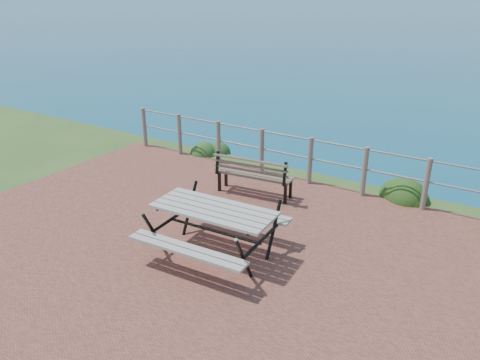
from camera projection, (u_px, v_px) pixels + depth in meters
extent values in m
cube|color=brown|center=(217.00, 256.00, 7.22)|extent=(10.00, 7.00, 0.12)
cylinder|color=#6B5B4C|center=(144.00, 127.00, 11.90)|extent=(0.10, 0.10, 1.00)
cylinder|color=#6B5B4C|center=(180.00, 134.00, 11.33)|extent=(0.10, 0.10, 1.00)
cylinder|color=#6B5B4C|center=(218.00, 142.00, 10.76)|extent=(0.10, 0.10, 1.00)
cylinder|color=#6B5B4C|center=(262.00, 151.00, 10.19)|extent=(0.10, 0.10, 1.00)
cylinder|color=#6B5B4C|center=(310.00, 161.00, 9.62)|extent=(0.10, 0.10, 1.00)
cylinder|color=#6B5B4C|center=(364.00, 172.00, 9.06)|extent=(0.10, 0.10, 1.00)
cylinder|color=#6B5B4C|center=(426.00, 184.00, 8.49)|extent=(0.10, 0.10, 1.00)
cylinder|color=slate|center=(311.00, 140.00, 9.45)|extent=(9.40, 0.04, 0.04)
cylinder|color=slate|center=(310.00, 158.00, 9.61)|extent=(9.40, 0.04, 0.04)
cube|color=#9C978C|center=(214.00, 209.00, 6.93)|extent=(1.90, 0.87, 0.04)
cube|color=#9C978C|center=(214.00, 228.00, 7.05)|extent=(1.87, 0.38, 0.04)
cube|color=#9C978C|center=(214.00, 228.00, 7.05)|extent=(1.87, 0.38, 0.04)
cylinder|color=black|center=(214.00, 231.00, 7.07)|extent=(1.60, 0.14, 0.05)
cube|color=brown|center=(254.00, 175.00, 9.12)|extent=(1.56, 0.55, 0.03)
cube|color=brown|center=(255.00, 162.00, 9.02)|extent=(1.53, 0.29, 0.35)
cube|color=black|center=(254.00, 185.00, 9.20)|extent=(0.05, 0.06, 0.42)
cube|color=black|center=(254.00, 185.00, 9.20)|extent=(0.05, 0.06, 0.42)
cube|color=black|center=(254.00, 185.00, 9.20)|extent=(0.05, 0.06, 0.42)
cube|color=black|center=(254.00, 185.00, 9.20)|extent=(0.05, 0.06, 0.42)
ellipsoid|color=#24491B|center=(212.00, 153.00, 11.62)|extent=(0.72, 0.72, 0.45)
ellipsoid|color=#183F13|center=(413.00, 198.00, 9.16)|extent=(0.86, 0.86, 0.63)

